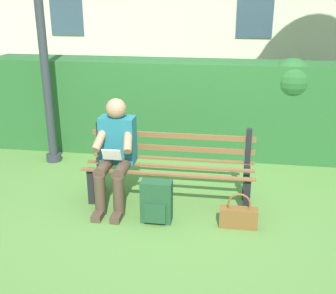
# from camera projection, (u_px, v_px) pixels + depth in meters

# --- Properties ---
(ground) EXTENTS (60.00, 60.00, 0.00)m
(ground) POSITION_uv_depth(u_px,v_px,m) (169.00, 201.00, 4.80)
(ground) COLOR #517F38
(park_bench) EXTENTS (1.85, 0.51, 0.83)m
(park_bench) POSITION_uv_depth(u_px,v_px,m) (170.00, 165.00, 4.72)
(park_bench) COLOR black
(park_bench) RESTS_ON ground
(person_seated) EXTENTS (0.44, 0.73, 1.17)m
(person_seated) POSITION_uv_depth(u_px,v_px,m) (115.00, 150.00, 4.57)
(person_seated) COLOR #1E6672
(person_seated) RESTS_ON ground
(hedge_backdrop) EXTENTS (5.31, 0.70, 1.42)m
(hedge_backdrop) POSITION_uv_depth(u_px,v_px,m) (176.00, 105.00, 6.08)
(hedge_backdrop) COLOR #265B28
(hedge_backdrop) RESTS_ON ground
(backpack) EXTENTS (0.32, 0.24, 0.44)m
(backpack) POSITION_uv_depth(u_px,v_px,m) (156.00, 202.00, 4.31)
(backpack) COLOR #1E4728
(backpack) RESTS_ON ground
(handbag) EXTENTS (0.38, 0.13, 0.37)m
(handbag) POSITION_uv_depth(u_px,v_px,m) (238.00, 216.00, 4.23)
(handbag) COLOR brown
(handbag) RESTS_ON ground
(lamp_post) EXTENTS (0.25, 0.25, 3.28)m
(lamp_post) POSITION_uv_depth(u_px,v_px,m) (41.00, 23.00, 5.31)
(lamp_post) COLOR #2D3338
(lamp_post) RESTS_ON ground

